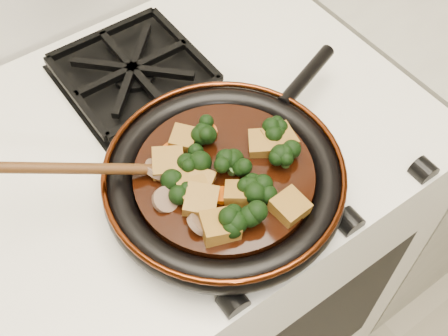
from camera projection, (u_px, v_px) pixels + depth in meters
stove at (192, 258)px, 1.25m from camera, size 0.76×0.60×0.90m
burner_grate_front at (232, 186)px, 0.81m from camera, size 0.23×0.23×0.03m
burner_grate_back at (133, 72)px, 0.94m from camera, size 0.23×0.23×0.03m
skillet at (225, 178)px, 0.78m from camera, size 0.45×0.34×0.05m
braising_sauce at (224, 177)px, 0.77m from camera, size 0.25×0.25×0.02m
tofu_cube_0 at (183, 139)px, 0.79m from camera, size 0.05×0.05×0.02m
tofu_cube_1 at (262, 144)px, 0.78m from camera, size 0.05×0.05×0.03m
tofu_cube_2 at (290, 207)px, 0.72m from camera, size 0.05×0.05×0.03m
tofu_cube_3 at (201, 202)px, 0.73m from camera, size 0.06×0.06×0.03m
tofu_cube_4 at (168, 164)px, 0.76m from camera, size 0.06×0.06×0.03m
tofu_cube_5 at (239, 194)px, 0.73m from camera, size 0.05×0.05×0.03m
tofu_cube_6 at (279, 140)px, 0.79m from camera, size 0.05×0.05×0.03m
tofu_cube_7 at (220, 226)px, 0.71m from camera, size 0.06×0.06×0.03m
tofu_cube_8 at (199, 184)px, 0.74m from camera, size 0.05×0.05×0.03m
tofu_cube_9 at (192, 187)px, 0.74m from camera, size 0.05×0.05×0.03m
broccoli_floret_0 at (182, 183)px, 0.74m from camera, size 0.08×0.08×0.06m
broccoli_floret_1 at (194, 162)px, 0.76m from camera, size 0.09×0.08×0.08m
broccoli_floret_2 at (206, 134)px, 0.79m from camera, size 0.08×0.09×0.08m
broccoli_floret_3 at (227, 224)px, 0.70m from camera, size 0.08×0.08×0.07m
broccoli_floret_4 at (256, 194)px, 0.73m from camera, size 0.08×0.08×0.07m
broccoli_floret_5 at (248, 212)px, 0.71m from camera, size 0.08×0.08×0.06m
broccoli_floret_6 at (232, 168)px, 0.75m from camera, size 0.08×0.09×0.08m
broccoli_floret_7 at (258, 191)px, 0.73m from camera, size 0.07×0.06×0.06m
broccoli_floret_8 at (273, 131)px, 0.80m from camera, size 0.06×0.07×0.07m
broccoli_floret_9 at (287, 160)px, 0.76m from camera, size 0.08×0.09×0.07m
carrot_coin_0 at (172, 152)px, 0.78m from camera, size 0.03×0.03×0.01m
carrot_coin_1 at (222, 195)px, 0.74m from camera, size 0.03×0.03×0.01m
carrot_coin_2 at (182, 175)px, 0.76m from camera, size 0.03×0.03×0.01m
carrot_coin_3 at (208, 132)px, 0.80m from camera, size 0.03×0.03×0.02m
mushroom_slice_0 at (165, 200)px, 0.73m from camera, size 0.05×0.05×0.03m
mushroom_slice_1 at (282, 147)px, 0.78m from camera, size 0.03×0.03×0.02m
mushroom_slice_2 at (199, 224)px, 0.71m from camera, size 0.03×0.04×0.03m
mushroom_slice_3 at (157, 169)px, 0.76m from camera, size 0.04×0.04×0.03m
wooden_spoon at (116, 169)px, 0.74m from camera, size 0.15×0.09×0.25m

